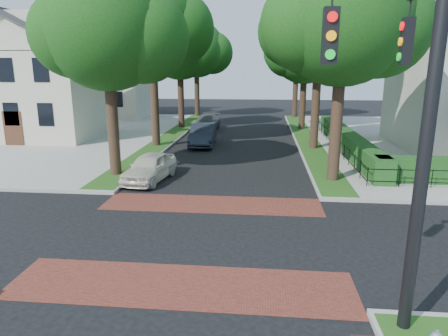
{
  "coord_description": "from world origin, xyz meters",
  "views": [
    {
      "loc": [
        2.03,
        -12.34,
        5.5
      ],
      "look_at": [
        0.51,
        3.06,
        1.6
      ],
      "focal_mm": 32.0,
      "sensor_mm": 36.0,
      "label": 1
    }
  ],
  "objects_px": {
    "traffic_signal": "(414,111)",
    "parked_car_front": "(150,167)",
    "parked_car_rear": "(207,122)",
    "parked_car_middle": "(203,135)"
  },
  "relations": [
    {
      "from": "parked_car_front",
      "to": "parked_car_middle",
      "type": "bearing_deg",
      "value": 90.8
    },
    {
      "from": "traffic_signal",
      "to": "parked_car_front",
      "type": "xyz_separation_m",
      "value": [
        -8.43,
        10.86,
        -4.01
      ]
    },
    {
      "from": "traffic_signal",
      "to": "parked_car_rear",
      "type": "bearing_deg",
      "value": 105.95
    },
    {
      "from": "traffic_signal",
      "to": "parked_car_middle",
      "type": "distance_m",
      "value": 21.91
    },
    {
      "from": "parked_car_front",
      "to": "traffic_signal",
      "type": "bearing_deg",
      "value": -43.9
    },
    {
      "from": "traffic_signal",
      "to": "parked_car_middle",
      "type": "relative_size",
      "value": 1.68
    },
    {
      "from": "traffic_signal",
      "to": "parked_car_rear",
      "type": "distance_m",
      "value": 29.1
    },
    {
      "from": "parked_car_middle",
      "to": "parked_car_rear",
      "type": "relative_size",
      "value": 1.0
    },
    {
      "from": "parked_car_rear",
      "to": "parked_car_front",
      "type": "bearing_deg",
      "value": -88.57
    },
    {
      "from": "parked_car_rear",
      "to": "parked_car_middle",
      "type": "bearing_deg",
      "value": -81.15
    }
  ]
}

